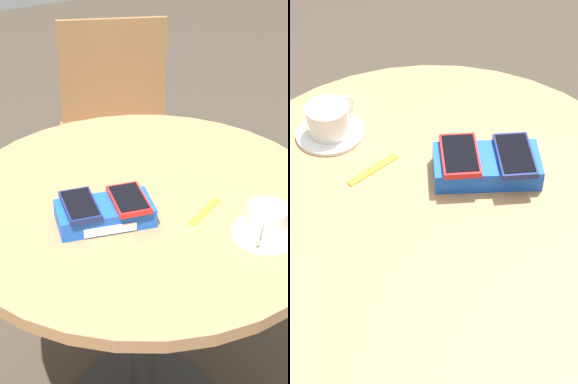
% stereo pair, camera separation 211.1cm
% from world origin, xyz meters
% --- Properties ---
extents(ground_plane, '(8.00, 8.00, 0.00)m').
position_xyz_m(ground_plane, '(0.00, 0.00, 0.00)').
color(ground_plane, '#42382D').
extents(round_table, '(0.91, 0.91, 0.73)m').
position_xyz_m(round_table, '(0.00, 0.00, 0.60)').
color(round_table, '#2D2D2D').
rests_on(round_table, ground_plane).
extents(phone_box, '(0.23, 0.15, 0.05)m').
position_xyz_m(phone_box, '(-0.12, -0.04, 0.75)').
color(phone_box, blue).
rests_on(phone_box, round_table).
extents(phone_navy, '(0.09, 0.13, 0.01)m').
position_xyz_m(phone_navy, '(-0.17, -0.03, 0.78)').
color(phone_navy, navy).
rests_on(phone_navy, phone_box).
extents(phone_red, '(0.09, 0.13, 0.01)m').
position_xyz_m(phone_red, '(-0.07, -0.06, 0.78)').
color(phone_red, red).
rests_on(phone_red, phone_box).
extents(saucer, '(0.15, 0.15, 0.01)m').
position_xyz_m(saucer, '(0.17, -0.25, 0.73)').
color(saucer, silver).
rests_on(saucer, round_table).
extents(coffee_cup, '(0.11, 0.10, 0.06)m').
position_xyz_m(coffee_cup, '(0.17, -0.25, 0.77)').
color(coffee_cup, silver).
rests_on(coffee_cup, saucer).
extents(lanyard_strap, '(0.12, 0.07, 0.00)m').
position_xyz_m(lanyard_strap, '(0.10, -0.11, 0.73)').
color(lanyard_strap, yellow).
rests_on(lanyard_strap, round_table).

